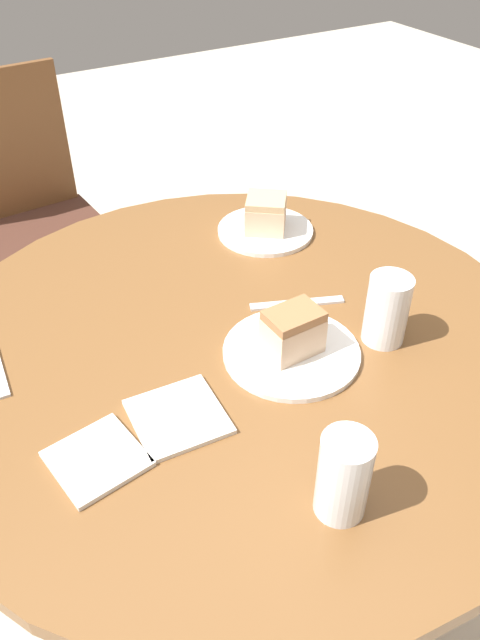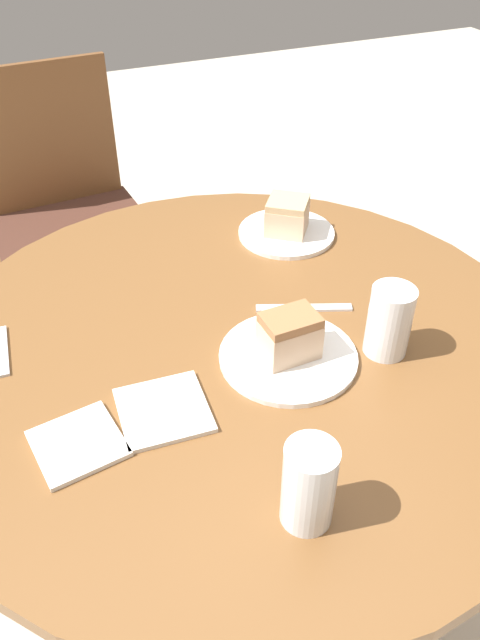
# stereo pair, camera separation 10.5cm
# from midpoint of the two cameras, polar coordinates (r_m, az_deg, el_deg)

# --- Properties ---
(ground_plane) EXTENTS (8.00, 8.00, 0.00)m
(ground_plane) POSITION_cam_midpoint_polar(r_m,az_deg,el_deg) (1.63, 1.97, -21.60)
(ground_plane) COLOR beige
(table) EXTENTS (1.09, 1.09, 0.72)m
(table) POSITION_cam_midpoint_polar(r_m,az_deg,el_deg) (1.17, 2.57, -7.38)
(table) COLOR brown
(table) RESTS_ON ground_plane
(chair) EXTENTS (0.48, 0.50, 0.90)m
(chair) POSITION_cam_midpoint_polar(r_m,az_deg,el_deg) (1.97, -13.92, 8.98)
(chair) COLOR brown
(chair) RESTS_ON ground_plane
(plate_near) EXTENTS (0.23, 0.23, 0.01)m
(plate_near) POSITION_cam_midpoint_polar(r_m,az_deg,el_deg) (1.04, 7.32, -3.44)
(plate_near) COLOR white
(plate_near) RESTS_ON table
(plate_far) EXTENTS (0.21, 0.21, 0.01)m
(plate_far) POSITION_cam_midpoint_polar(r_m,az_deg,el_deg) (1.36, 6.48, 7.86)
(plate_far) COLOR white
(plate_far) RESTS_ON table
(cake_slice_near) EXTENTS (0.09, 0.07, 0.08)m
(cake_slice_near) POSITION_cam_midpoint_polar(r_m,az_deg,el_deg) (1.01, 7.52, -1.56)
(cake_slice_near) COLOR beige
(cake_slice_near) RESTS_ON plate_near
(cake_slice_far) EXTENTS (0.12, 0.12, 0.07)m
(cake_slice_far) POSITION_cam_midpoint_polar(r_m,az_deg,el_deg) (1.34, 6.60, 9.38)
(cake_slice_far) COLOR beige
(cake_slice_far) RESTS_ON plate_far
(glass_lemonade) EXTENTS (0.07, 0.07, 0.13)m
(glass_lemonade) POSITION_cam_midpoint_polar(r_m,az_deg,el_deg) (0.80, 10.16, -15.10)
(glass_lemonade) COLOR beige
(glass_lemonade) RESTS_ON table
(glass_water) EXTENTS (0.07, 0.07, 0.12)m
(glass_water) POSITION_cam_midpoint_polar(r_m,az_deg,el_deg) (1.05, 16.23, -0.53)
(glass_water) COLOR silver
(glass_water) RESTS_ON table
(napkin_stack) EXTENTS (0.14, 0.14, 0.01)m
(napkin_stack) POSITION_cam_midpoint_polar(r_m,az_deg,el_deg) (0.94, -3.85, -8.37)
(napkin_stack) COLOR silver
(napkin_stack) RESTS_ON table
(fork) EXTENTS (0.17, 0.08, 0.00)m
(fork) POSITION_cam_midpoint_polar(r_m,az_deg,el_deg) (1.15, 8.48, 1.00)
(fork) COLOR silver
(fork) RESTS_ON table
(spoon) EXTENTS (0.03, 0.13, 0.00)m
(spoon) POSITION_cam_midpoint_polar(r_m,az_deg,el_deg) (1.10, -18.39, -2.79)
(spoon) COLOR silver
(spoon) RESTS_ON table
(napkin_side) EXTENTS (0.13, 0.13, 0.01)m
(napkin_side) POSITION_cam_midpoint_polar(r_m,az_deg,el_deg) (0.92, -11.42, -11.18)
(napkin_side) COLOR silver
(napkin_side) RESTS_ON table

